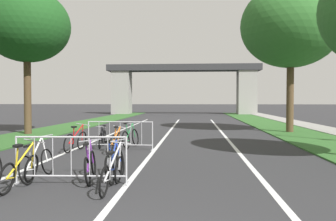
{
  "coord_description": "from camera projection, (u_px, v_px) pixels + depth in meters",
  "views": [
    {
      "loc": [
        1.45,
        -3.03,
        1.83
      ],
      "look_at": [
        -0.11,
        17.12,
        1.22
      ],
      "focal_mm": 36.49,
      "sensor_mm": 36.0,
      "label": 1
    }
  ],
  "objects": [
    {
      "name": "bicycle_red_9",
      "position": [
        76.0,
        141.0,
        12.19
      ],
      "size": [
        0.61,
        1.64,
        0.98
      ],
      "rotation": [
        0.0,
        0.0,
        -0.15
      ],
      "color": "black",
      "rests_on": "ground"
    },
    {
      "name": "tree_right_maple_mid",
      "position": [
        291.0,
        26.0,
        18.99
      ],
      "size": [
        5.54,
        5.54,
        8.36
      ],
      "color": "#4C3823",
      "rests_on": "ground"
    },
    {
      "name": "tree_left_cypress_far",
      "position": [
        27.0,
        26.0,
        17.87
      ],
      "size": [
        4.5,
        4.5,
        7.65
      ],
      "color": "#4C3823",
      "rests_on": "ground"
    },
    {
      "name": "bicycle_silver_6",
      "position": [
        112.0,
        173.0,
        6.91
      ],
      "size": [
        0.45,
        1.72,
        0.94
      ],
      "rotation": [
        0.0,
        0.0,
        -0.02
      ],
      "color": "black",
      "rests_on": "ground"
    },
    {
      "name": "bicycle_black_2",
      "position": [
        102.0,
        138.0,
        13.23
      ],
      "size": [
        0.49,
        1.63,
        0.86
      ],
      "rotation": [
        0.0,
        0.0,
        3.27
      ],
      "color": "black",
      "rests_on": "ground"
    },
    {
      "name": "crowd_barrier_second",
      "position": [
        120.0,
        136.0,
        12.58
      ],
      "size": [
        2.48,
        0.51,
        1.05
      ],
      "rotation": [
        0.0,
        0.0,
        -0.03
      ],
      "color": "#ADADB2",
      "rests_on": "ground"
    },
    {
      "name": "bicycle_white_8",
      "position": [
        37.0,
        163.0,
        7.85
      ],
      "size": [
        0.55,
        1.68,
        1.0
      ],
      "rotation": [
        0.0,
        0.0,
        -0.01
      ],
      "color": "black",
      "rests_on": "ground"
    },
    {
      "name": "bicycle_orange_7",
      "position": [
        115.0,
        142.0,
        11.99
      ],
      "size": [
        0.5,
        1.67,
        0.94
      ],
      "rotation": [
        0.0,
        0.0,
        0.01
      ],
      "color": "black",
      "rests_on": "ground"
    },
    {
      "name": "bicycle_green_0",
      "position": [
        131.0,
        138.0,
        13.15
      ],
      "size": [
        0.53,
        1.7,
        0.98
      ],
      "rotation": [
        0.0,
        0.0,
        -0.17
      ],
      "color": "black",
      "rests_on": "ground"
    },
    {
      "name": "bicycle_blue_3",
      "position": [
        115.0,
        164.0,
        7.84
      ],
      "size": [
        0.51,
        1.72,
        0.95
      ],
      "rotation": [
        0.0,
        0.0,
        0.0
      ],
      "color": "black",
      "rests_on": "ground"
    },
    {
      "name": "overpass_bridge",
      "position": [
        183.0,
        82.0,
        44.25
      ],
      "size": [
        19.69,
        2.8,
        6.41
      ],
      "color": "#2D2D30",
      "rests_on": "ground"
    },
    {
      "name": "sidewalk_path_right",
      "position": [
        314.0,
        127.0,
        22.84
      ],
      "size": [
        1.9,
        50.02,
        0.08
      ],
      "primitive_type": "cube",
      "color": "gray",
      "rests_on": "ground"
    },
    {
      "name": "grass_verge_right",
      "position": [
        276.0,
        127.0,
        23.04
      ],
      "size": [
        3.05,
        50.02,
        0.05
      ],
      "primitive_type": "cube",
      "color": "#2D5B26",
      "rests_on": "ground"
    },
    {
      "name": "lane_stripe_right_lane",
      "position": [
        225.0,
        136.0,
        17.37
      ],
      "size": [
        0.14,
        28.94,
        0.01
      ],
      "primitive_type": "cube",
      "color": "silver",
      "rests_on": "ground"
    },
    {
      "name": "lane_stripe_center",
      "position": [
        166.0,
        135.0,
        17.6
      ],
      "size": [
        0.14,
        28.94,
        0.01
      ],
      "primitive_type": "cube",
      "color": "silver",
      "rests_on": "ground"
    },
    {
      "name": "bicycle_yellow_4",
      "position": [
        20.0,
        171.0,
        7.05
      ],
      "size": [
        0.47,
        1.68,
        0.98
      ],
      "rotation": [
        0.0,
        0.0,
        0.02
      ],
      "color": "black",
      "rests_on": "ground"
    },
    {
      "name": "lane_stripe_left_lane",
      "position": [
        109.0,
        135.0,
        17.84
      ],
      "size": [
        0.14,
        28.94,
        0.01
      ],
      "primitive_type": "cube",
      "color": "silver",
      "rests_on": "ground"
    },
    {
      "name": "grass_verge_left",
      "position": [
        75.0,
        126.0,
        24.12
      ],
      "size": [
        3.05,
        50.02,
        0.05
      ],
      "primitive_type": "cube",
      "color": "#2D5B26",
      "rests_on": "ground"
    },
    {
      "name": "bicycle_purple_1",
      "position": [
        90.0,
        165.0,
        7.74
      ],
      "size": [
        0.61,
        1.63,
        0.91
      ],
      "rotation": [
        0.0,
        0.0,
        0.18
      ],
      "color": "black",
      "rests_on": "ground"
    },
    {
      "name": "crowd_barrier_nearest",
      "position": [
        71.0,
        160.0,
        7.4
      ],
      "size": [
        2.49,
        0.57,
        1.05
      ],
      "rotation": [
        0.0,
        0.0,
        0.05
      ],
      "color": "#ADADB2",
      "rests_on": "ground"
    }
  ]
}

